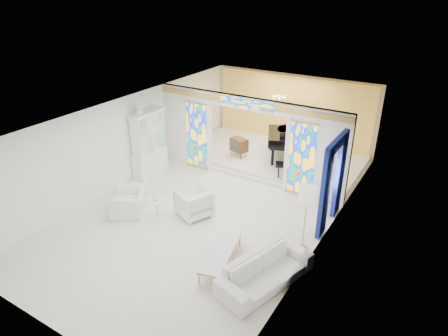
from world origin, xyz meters
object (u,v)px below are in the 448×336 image
Objects in this scene: china_cabinet at (149,144)px; coffee_table at (221,252)px; armchair_right at (194,203)px; armchair_left at (129,202)px; sofa at (266,271)px; grand_piano at (294,136)px; tv_console at (239,145)px.

china_cabinet is 5.86m from coffee_table.
armchair_left is at bearing -38.47° from armchair_right.
sofa is (6.17, -3.09, -0.81)m from china_cabinet.
sofa is at bearing -96.93° from grand_piano.
tv_console reaches higher than coffee_table.
grand_piano reaches higher than armchair_left.
grand_piano is (-2.19, 6.84, 0.66)m from sofa.
armchair_right is at bearing -64.18° from tv_console.
china_cabinet is 0.78× the size of grand_piano.
coffee_table is 0.56× the size of grand_piano.
coffee_table is 2.65× the size of tv_console.
china_cabinet is at bearing 80.24° from sofa.
china_cabinet reaches higher than sofa.
china_cabinet is 3.45m from armchair_right.
china_cabinet is 3.49m from tv_console.
china_cabinet is 3.71× the size of tv_console.
china_cabinet reaches higher than grand_piano.
grand_piano is (3.98, 3.75, -0.15)m from china_cabinet.
armchair_left is 3.74m from coffee_table.
grand_piano reaches higher than sofa.
tv_console reaches higher than sofa.
armchair_right is 1.29× the size of tv_console.
china_cabinet is at bearing -161.39° from grand_piano.
grand_piano is at bearing -166.19° from armchair_right.
tv_console is (0.95, 5.11, 0.29)m from armchair_left.
coffee_table is (3.69, -0.63, 0.01)m from armchair_left.
grand_piano is (0.97, 5.27, 0.59)m from armchair_right.
china_cabinet is 2.85m from armchair_left.
grand_piano is at bearing 43.30° from china_cabinet.
sofa is (3.16, -1.57, -0.07)m from armchair_right.
coffee_table is (-1.24, 0.02, 0.02)m from sofa.
armchair_left is 5.21m from tv_console.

